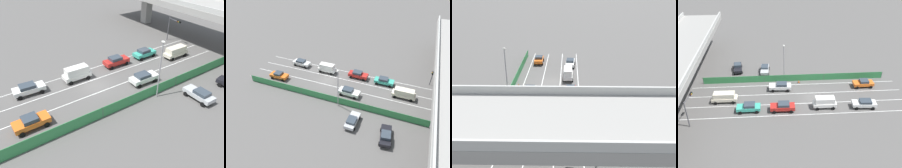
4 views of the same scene
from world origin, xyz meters
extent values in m
plane|color=#565451|center=(0.00, 0.00, 0.00)|extent=(300.00, 300.00, 0.00)
cube|color=silver|center=(-5.12, 3.40, 0.00)|extent=(0.14, 42.80, 0.01)
cube|color=silver|center=(-1.71, 3.40, 0.00)|extent=(0.14, 42.80, 0.01)
cube|color=silver|center=(1.71, 3.40, 0.00)|extent=(0.14, 42.80, 0.01)
cube|color=silver|center=(5.12, 3.40, 0.00)|extent=(0.14, 42.80, 0.01)
cube|color=gray|center=(0.00, 26.80, 7.30)|extent=(59.32, 10.23, 1.22)
cube|color=#B2B2AD|center=(0.00, 21.88, 8.36)|extent=(59.32, 0.30, 0.90)
cube|color=gray|center=(-18.98, 26.80, 3.34)|extent=(1.98, 1.98, 6.69)
cube|color=#338447|center=(6.66, 3.40, 0.77)|extent=(0.06, 38.80, 1.55)
cylinder|color=#4C514C|center=(6.66, -3.07, 0.77)|extent=(0.10, 0.10, 1.55)
cylinder|color=#4C514C|center=(6.66, 9.86, 0.77)|extent=(0.10, 0.10, 1.55)
cube|color=orange|center=(3.45, -10.83, 0.79)|extent=(1.87, 4.22, 0.62)
cube|color=#333D47|center=(3.45, -10.95, 1.34)|extent=(1.63, 1.74, 0.49)
cylinder|color=black|center=(2.52, -9.41, 0.32)|extent=(0.23, 0.64, 0.64)
cylinder|color=black|center=(4.35, -9.39, 0.32)|extent=(0.23, 0.64, 0.64)
cylinder|color=black|center=(2.55, -12.26, 0.32)|extent=(0.23, 0.64, 0.64)
cylinder|color=black|center=(4.38, -12.25, 0.32)|extent=(0.23, 0.64, 0.64)
cube|color=silver|center=(-3.18, -1.48, 0.81)|extent=(1.79, 4.32, 0.67)
cube|color=silver|center=(-3.18, -1.48, 1.67)|extent=(1.57, 3.55, 1.05)
cylinder|color=black|center=(-4.05, -0.01, 0.32)|extent=(0.22, 0.64, 0.64)
cylinder|color=black|center=(-2.29, -0.02, 0.32)|extent=(0.22, 0.64, 0.64)
cylinder|color=black|center=(-4.07, -2.94, 0.32)|extent=(0.22, 0.64, 0.64)
cylinder|color=black|center=(-2.30, -2.96, 0.32)|extent=(0.22, 0.64, 0.64)
cube|color=teal|center=(-3.37, 12.54, 0.78)|extent=(1.86, 4.34, 0.60)
cube|color=#333D47|center=(-3.37, 12.33, 1.34)|extent=(1.62, 1.99, 0.53)
cylinder|color=black|center=(-4.30, 14.00, 0.32)|extent=(0.23, 0.64, 0.64)
cylinder|color=black|center=(-2.47, 14.01, 0.32)|extent=(0.23, 0.64, 0.64)
cylinder|color=black|center=(-4.27, 11.06, 0.32)|extent=(0.23, 0.64, 0.64)
cylinder|color=black|center=(-2.45, 11.07, 0.32)|extent=(0.23, 0.64, 0.64)
cube|color=white|center=(3.34, 6.53, 0.81)|extent=(2.01, 4.55, 0.66)
cube|color=#333D47|center=(3.32, 6.21, 1.37)|extent=(1.70, 2.15, 0.47)
cylinder|color=black|center=(2.47, 8.09, 0.32)|extent=(0.24, 0.65, 0.64)
cylinder|color=black|center=(4.31, 8.02, 0.32)|extent=(0.24, 0.65, 0.64)
cylinder|color=black|center=(2.36, 5.04, 0.32)|extent=(0.24, 0.65, 0.64)
cylinder|color=black|center=(4.20, 4.97, 0.32)|extent=(0.24, 0.65, 0.64)
cube|color=silver|center=(-3.60, -8.83, 0.79)|extent=(2.08, 4.50, 0.62)
cube|color=#333D47|center=(-3.62, -9.02, 1.33)|extent=(1.72, 2.21, 0.46)
cylinder|color=black|center=(-4.42, -7.28, 0.32)|extent=(0.26, 0.65, 0.64)
cylinder|color=black|center=(-2.61, -7.39, 0.32)|extent=(0.26, 0.65, 0.64)
cylinder|color=black|center=(-4.60, -10.26, 0.32)|extent=(0.26, 0.65, 0.64)
cylinder|color=black|center=(-2.79, -10.37, 0.32)|extent=(0.26, 0.65, 0.64)
cube|color=red|center=(-3.64, 6.34, 0.82)|extent=(1.91, 4.53, 0.68)
cube|color=#333D47|center=(-3.64, 6.12, 1.42)|extent=(1.64, 2.08, 0.52)
cylinder|color=black|center=(-4.51, 7.89, 0.32)|extent=(0.23, 0.64, 0.64)
cylinder|color=black|center=(-2.70, 7.85, 0.32)|extent=(0.23, 0.64, 0.64)
cylinder|color=black|center=(-4.58, 4.83, 0.32)|extent=(0.23, 0.64, 0.64)
cylinder|color=black|center=(-2.76, 4.80, 0.32)|extent=(0.23, 0.64, 0.64)
cube|color=beige|center=(-0.14, 17.31, 0.77)|extent=(1.85, 4.82, 0.59)
cube|color=beige|center=(-0.14, 17.31, 1.54)|extent=(1.62, 3.95, 0.95)
cylinder|color=black|center=(-1.03, 18.95, 0.32)|extent=(0.22, 0.64, 0.64)
cylinder|color=black|center=(0.78, 18.94, 0.32)|extent=(0.22, 0.64, 0.64)
cylinder|color=black|center=(-1.06, 15.69, 0.32)|extent=(0.22, 0.64, 0.64)
cylinder|color=black|center=(0.76, 15.67, 0.32)|extent=(0.22, 0.64, 0.64)
cube|color=#B2B5B7|center=(10.85, 9.80, 0.77)|extent=(4.33, 1.89, 0.58)
cube|color=#333D47|center=(11.28, 9.79, 1.29)|extent=(1.97, 1.61, 0.45)
cylinder|color=black|center=(9.37, 8.96, 0.32)|extent=(0.65, 0.24, 0.64)
cylinder|color=black|center=(9.43, 10.72, 0.32)|extent=(0.65, 0.24, 0.64)
cylinder|color=black|center=(12.28, 8.88, 0.32)|extent=(0.65, 0.24, 0.64)
cylinder|color=black|center=(12.34, 10.64, 0.32)|extent=(0.65, 0.24, 0.64)
cylinder|color=black|center=(10.69, 14.97, 0.32)|extent=(0.66, 0.30, 0.64)
cylinder|color=#47474C|center=(-6.98, 22.25, 2.53)|extent=(0.18, 0.18, 5.05)
cylinder|color=#47474C|center=(-5.44, 22.06, 4.75)|extent=(3.10, 0.50, 0.12)
cube|color=black|center=(-4.21, 21.91, 4.75)|extent=(0.99, 0.40, 0.32)
sphere|color=#390706|center=(-4.52, 21.79, 4.75)|extent=(0.20, 0.20, 0.20)
sphere|color=#EFA319|center=(-4.22, 21.75, 4.75)|extent=(0.20, 0.20, 0.20)
sphere|color=black|center=(-3.93, 21.72, 4.75)|extent=(0.20, 0.20, 0.20)
cylinder|color=gray|center=(7.19, 5.54, 3.98)|extent=(0.16, 0.16, 7.95)
ellipsoid|color=silver|center=(7.19, 5.54, 8.13)|extent=(0.60, 0.36, 0.28)
cone|color=orange|center=(5.87, 2.46, 0.33)|extent=(0.36, 0.36, 0.66)
cube|color=black|center=(5.87, 2.46, 0.01)|extent=(0.47, 0.47, 0.03)
camera|label=1|loc=(25.54, -14.78, 18.91)|focal=37.36mm
camera|label=2|loc=(36.77, 17.38, 28.48)|focal=34.03mm
camera|label=3|loc=(-3.36, 48.53, 20.69)|focal=44.26mm
camera|label=4|loc=(-41.61, 7.53, 29.46)|focal=41.70mm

